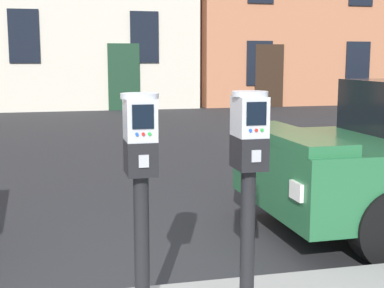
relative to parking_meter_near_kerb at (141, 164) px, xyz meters
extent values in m
cylinder|color=black|center=(0.00, 0.00, -0.48)|extent=(0.09, 0.09, 0.84)
cube|color=black|center=(0.00, 0.00, 0.04)|extent=(0.17, 0.24, 0.19)
cube|color=#A5A8AD|center=(0.00, -0.13, 0.04)|extent=(0.06, 0.01, 0.07)
cube|color=#B7BABF|center=(0.00, 0.00, 0.26)|extent=(0.17, 0.23, 0.24)
cube|color=black|center=(0.00, -0.12, 0.28)|extent=(0.12, 0.01, 0.13)
cylinder|color=blue|center=(-0.03, -0.12, 0.19)|extent=(0.02, 0.01, 0.02)
cylinder|color=red|center=(0.00, -0.12, 0.19)|extent=(0.02, 0.01, 0.02)
cylinder|color=green|center=(0.04, -0.12, 0.19)|extent=(0.02, 0.01, 0.02)
cylinder|color=#B7BABF|center=(0.00, 0.00, 0.39)|extent=(0.22, 0.22, 0.03)
cylinder|color=black|center=(0.65, 0.00, -0.48)|extent=(0.09, 0.09, 0.84)
cube|color=black|center=(0.65, 0.00, 0.04)|extent=(0.17, 0.24, 0.19)
cube|color=#A5A8AD|center=(0.65, -0.13, 0.04)|extent=(0.06, 0.01, 0.07)
cube|color=#B7BABF|center=(0.65, 0.00, 0.26)|extent=(0.17, 0.23, 0.24)
cube|color=black|center=(0.65, -0.12, 0.29)|extent=(0.12, 0.01, 0.13)
cylinder|color=blue|center=(0.62, -0.12, 0.19)|extent=(0.02, 0.01, 0.02)
cylinder|color=red|center=(0.65, -0.12, 0.19)|extent=(0.02, 0.01, 0.02)
cylinder|color=green|center=(0.69, -0.12, 0.19)|extent=(0.02, 0.01, 0.02)
cylinder|color=#B7BABF|center=(0.65, 0.00, 0.39)|extent=(0.22, 0.22, 0.03)
cube|color=#236038|center=(1.54, 1.45, -0.10)|extent=(0.47, 1.69, 0.10)
cube|color=white|center=(1.32, 0.76, -0.42)|extent=(0.04, 0.20, 0.14)
cube|color=white|center=(1.30, 2.12, -0.42)|extent=(0.04, 0.20, 0.14)
cylinder|color=black|center=(2.02, 2.28, -0.72)|extent=(0.64, 0.23, 0.64)
cube|color=black|center=(-1.48, 14.37, 1.26)|extent=(0.90, 0.06, 1.60)
cube|color=black|center=(2.17, 14.37, 1.26)|extent=(0.90, 0.06, 1.60)
cube|color=#193823|center=(1.50, 14.37, 0.01)|extent=(1.00, 0.07, 2.10)
cube|color=black|center=(6.03, 14.37, 0.44)|extent=(0.90, 0.06, 1.48)
cube|color=black|center=(9.66, 14.37, 0.44)|extent=(0.90, 0.06, 1.48)
cube|color=black|center=(6.38, 14.37, 0.01)|extent=(1.00, 0.07, 2.10)
camera|label=1|loc=(-0.42, -3.06, 0.60)|focal=51.19mm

